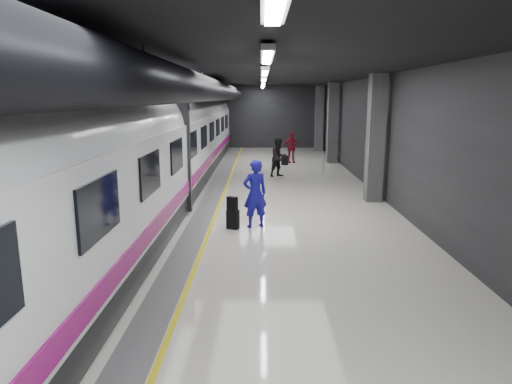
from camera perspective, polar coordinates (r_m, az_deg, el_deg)
ground at (r=14.69m, az=-1.33°, el=-2.78°), size 40.00×40.00×0.00m
platform_hall at (r=15.19m, az=-2.37°, el=11.18°), size 10.02×40.02×4.51m
train at (r=14.79m, az=-14.10°, el=5.12°), size 3.05×38.00×4.05m
traveler_main at (r=13.03m, az=-0.12°, el=-0.22°), size 0.84×0.70×1.97m
suitcase_main at (r=13.03m, az=-2.90°, el=-3.44°), size 0.38×0.30×0.55m
shoulder_bag at (r=12.92m, az=-2.99°, el=-1.44°), size 0.33×0.27×0.39m
traveler_far_a at (r=21.56m, az=2.88°, el=4.32°), size 1.12×1.07×1.82m
traveler_far_b at (r=26.30m, az=4.41°, el=5.59°), size 1.11×0.65×1.77m
suitcase_far at (r=25.44m, az=3.63°, el=3.98°), size 0.39×0.29×0.53m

